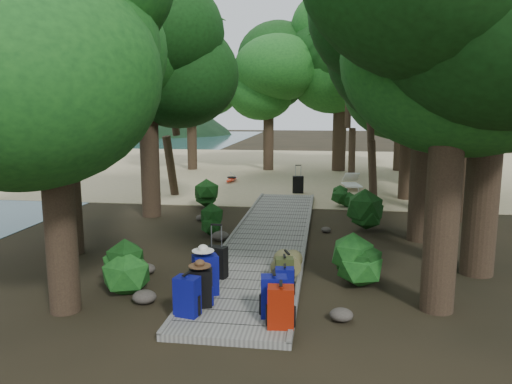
# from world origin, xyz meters

# --- Properties ---
(ground) EXTENTS (120.00, 120.00, 0.00)m
(ground) POSITION_xyz_m (0.00, 0.00, 0.00)
(ground) COLOR black
(ground) RESTS_ON ground
(sand_beach) EXTENTS (40.00, 22.00, 0.02)m
(sand_beach) POSITION_xyz_m (0.00, 16.00, 0.01)
(sand_beach) COLOR tan
(sand_beach) RESTS_ON ground
(distant_hill) EXTENTS (32.00, 16.00, 12.00)m
(distant_hill) POSITION_xyz_m (-40.00, 48.00, 0.00)
(distant_hill) COLOR black
(distant_hill) RESTS_ON ground
(boardwalk) EXTENTS (2.00, 12.00, 0.12)m
(boardwalk) POSITION_xyz_m (0.00, 1.00, 0.06)
(boardwalk) COLOR gray
(boardwalk) RESTS_ON ground
(backpack_left_a) EXTENTS (0.43, 0.34, 0.72)m
(backpack_left_a) POSITION_xyz_m (-0.73, -4.27, 0.48)
(backpack_left_a) COLOR navy
(backpack_left_a) RESTS_ON boardwalk
(backpack_left_b) EXTENTS (0.42, 0.33, 0.70)m
(backpack_left_b) POSITION_xyz_m (-0.61, -3.86, 0.47)
(backpack_left_b) COLOR black
(backpack_left_b) RESTS_ON boardwalk
(backpack_left_c) EXTENTS (0.52, 0.47, 0.80)m
(backpack_left_c) POSITION_xyz_m (-0.66, -3.33, 0.52)
(backpack_left_c) COLOR navy
(backpack_left_c) RESTS_ON boardwalk
(backpack_left_d) EXTENTS (0.40, 0.33, 0.52)m
(backpack_left_d) POSITION_xyz_m (-0.74, -2.18, 0.38)
(backpack_left_d) COLOR navy
(backpack_left_d) RESTS_ON boardwalk
(backpack_right_a) EXTENTS (0.42, 0.32, 0.72)m
(backpack_right_a) POSITION_xyz_m (0.80, -4.49, 0.48)
(backpack_right_a) COLOR maroon
(backpack_right_a) RESTS_ON boardwalk
(backpack_right_b) EXTENTS (0.45, 0.34, 0.74)m
(backpack_right_b) POSITION_xyz_m (0.65, -4.11, 0.49)
(backpack_right_b) COLOR navy
(backpack_right_b) RESTS_ON boardwalk
(backpack_right_c) EXTENTS (0.35, 0.26, 0.57)m
(backpack_right_c) POSITION_xyz_m (0.75, -3.21, 0.40)
(backpack_right_c) COLOR navy
(backpack_right_c) RESTS_ON boardwalk
(backpack_right_d) EXTENTS (0.38, 0.30, 0.52)m
(backpack_right_d) POSITION_xyz_m (0.68, -2.49, 0.38)
(backpack_right_d) COLOR #343D1C
(backpack_right_d) RESTS_ON boardwalk
(duffel_right_khaki) EXTENTS (0.60, 0.73, 0.42)m
(duffel_right_khaki) POSITION_xyz_m (0.69, -2.00, 0.33)
(duffel_right_khaki) COLOR brown
(duffel_right_khaki) RESTS_ON boardwalk
(suitcase_on_boardwalk) EXTENTS (0.44, 0.32, 0.62)m
(suitcase_on_boardwalk) POSITION_xyz_m (-0.65, -2.42, 0.43)
(suitcase_on_boardwalk) COLOR black
(suitcase_on_boardwalk) RESTS_ON boardwalk
(lone_suitcase_on_sand) EXTENTS (0.45, 0.29, 0.67)m
(lone_suitcase_on_sand) POSITION_xyz_m (0.34, 8.03, 0.36)
(lone_suitcase_on_sand) COLOR black
(lone_suitcase_on_sand) RESTS_ON sand_beach
(hat_brown) EXTENTS (0.38, 0.38, 0.11)m
(hat_brown) POSITION_xyz_m (-0.62, -3.88, 0.88)
(hat_brown) COLOR #51351E
(hat_brown) RESTS_ON backpack_left_b
(hat_white) EXTENTS (0.40, 0.40, 0.13)m
(hat_white) POSITION_xyz_m (-0.69, -3.34, 0.99)
(hat_white) COLOR silver
(hat_white) RESTS_ON backpack_left_c
(kayak) EXTENTS (0.86, 2.98, 0.29)m
(kayak) POSITION_xyz_m (-2.85, 10.59, 0.17)
(kayak) COLOR red
(kayak) RESTS_ON sand_beach
(sun_lounger) EXTENTS (0.96, 2.01, 0.62)m
(sun_lounger) POSITION_xyz_m (2.51, 9.22, 0.33)
(sun_lounger) COLOR silver
(sun_lounger) RESTS_ON sand_beach
(tree_right_a) EXTENTS (4.81, 4.81, 8.02)m
(tree_right_a) POSITION_xyz_m (3.36, -3.19, 4.01)
(tree_right_a) COLOR black
(tree_right_a) RESTS_ON ground
(tree_right_b) EXTENTS (5.38, 5.38, 9.60)m
(tree_right_b) POSITION_xyz_m (4.58, -1.13, 4.80)
(tree_right_b) COLOR black
(tree_right_b) RESTS_ON ground
(tree_right_c) EXTENTS (5.65, 5.65, 9.77)m
(tree_right_c) POSITION_xyz_m (3.90, 1.45, 4.89)
(tree_right_c) COLOR black
(tree_right_c) RESTS_ON ground
(tree_right_d) EXTENTS (6.03, 6.03, 11.05)m
(tree_right_d) POSITION_xyz_m (5.59, 4.04, 5.52)
(tree_right_d) COLOR black
(tree_right_d) RESTS_ON ground
(tree_right_e) EXTENTS (4.51, 4.51, 8.12)m
(tree_right_e) POSITION_xyz_m (4.40, 7.35, 4.06)
(tree_right_e) COLOR black
(tree_right_e) RESTS_ON ground
(tree_right_f) EXTENTS (5.64, 5.64, 10.07)m
(tree_right_f) POSITION_xyz_m (6.29, 9.12, 5.03)
(tree_right_f) COLOR black
(tree_right_f) RESTS_ON ground
(tree_left_a) EXTENTS (4.42, 4.42, 7.37)m
(tree_left_a) POSITION_xyz_m (-2.92, -4.11, 3.69)
(tree_left_a) COLOR black
(tree_left_a) RESTS_ON ground
(tree_left_b) EXTENTS (4.46, 4.46, 8.03)m
(tree_left_b) POSITION_xyz_m (-4.50, -0.92, 4.01)
(tree_left_b) COLOR black
(tree_left_b) RESTS_ON ground
(tree_left_c) EXTENTS (4.85, 4.85, 8.44)m
(tree_left_c) POSITION_xyz_m (-4.03, 3.24, 4.22)
(tree_left_c) COLOR black
(tree_left_c) RESTS_ON ground
(tree_back_a) EXTENTS (4.63, 4.63, 8.02)m
(tree_back_a) POSITION_xyz_m (-1.68, 15.13, 4.01)
(tree_back_a) COLOR black
(tree_back_a) RESTS_ON ground
(tree_back_b) EXTENTS (5.69, 5.69, 10.17)m
(tree_back_b) POSITION_xyz_m (2.09, 15.33, 5.08)
(tree_back_b) COLOR black
(tree_back_b) RESTS_ON ground
(tree_back_c) EXTENTS (4.58, 4.58, 8.25)m
(tree_back_c) POSITION_xyz_m (5.29, 15.80, 4.12)
(tree_back_c) COLOR black
(tree_back_c) RESTS_ON ground
(tree_back_d) EXTENTS (4.45, 4.45, 7.42)m
(tree_back_d) POSITION_xyz_m (-5.81, 14.73, 3.71)
(tree_back_d) COLOR black
(tree_back_d) RESTS_ON ground
(palm_right_a) EXTENTS (3.94, 3.94, 6.72)m
(palm_right_a) POSITION_xyz_m (3.26, 6.53, 3.36)
(palm_right_a) COLOR #1A4112
(palm_right_a) RESTS_ON ground
(palm_right_b) EXTENTS (4.54, 4.54, 8.78)m
(palm_right_b) POSITION_xyz_m (5.49, 11.45, 4.39)
(palm_right_b) COLOR #1A4112
(palm_right_b) RESTS_ON ground
(palm_right_c) EXTENTS (4.54, 4.54, 7.22)m
(palm_right_c) POSITION_xyz_m (2.90, 12.70, 3.61)
(palm_right_c) COLOR #1A4112
(palm_right_c) RESTS_ON ground
(palm_left_a) EXTENTS (4.39, 4.39, 6.99)m
(palm_left_a) POSITION_xyz_m (-4.67, 6.92, 3.49)
(palm_left_a) COLOR #1A4112
(palm_left_a) RESTS_ON ground
(rock_left_a) EXTENTS (0.43, 0.39, 0.24)m
(rock_left_a) POSITION_xyz_m (-1.70, -3.62, 0.12)
(rock_left_a) COLOR #4C473F
(rock_left_a) RESTS_ON ground
(rock_left_b) EXTENTS (0.40, 0.36, 0.22)m
(rock_left_b) POSITION_xyz_m (-2.24, -2.11, 0.11)
(rock_left_b) COLOR #4C473F
(rock_left_b) RESTS_ON ground
(rock_left_c) EXTENTS (0.46, 0.41, 0.25)m
(rock_left_c) POSITION_xyz_m (-1.24, 0.65, 0.13)
(rock_left_c) COLOR #4C473F
(rock_left_c) RESTS_ON ground
(rock_left_d) EXTENTS (0.34, 0.31, 0.19)m
(rock_left_d) POSITION_xyz_m (-2.29, 2.79, 0.09)
(rock_left_d) COLOR #4C473F
(rock_left_d) RESTS_ON ground
(rock_right_a) EXTENTS (0.38, 0.35, 0.21)m
(rock_right_a) POSITION_xyz_m (1.73, -3.88, 0.11)
(rock_right_a) COLOR #4C473F
(rock_right_a) RESTS_ON ground
(rock_right_b) EXTENTS (0.44, 0.39, 0.24)m
(rock_right_b) POSITION_xyz_m (2.21, -1.69, 0.12)
(rock_right_b) COLOR #4C473F
(rock_right_b) RESTS_ON ground
(rock_right_c) EXTENTS (0.28, 0.25, 0.15)m
(rock_right_c) POSITION_xyz_m (1.47, 1.91, 0.08)
(rock_right_c) COLOR #4C473F
(rock_right_c) RESTS_ON ground
(rock_right_d) EXTENTS (0.62, 0.56, 0.34)m
(rock_right_d) POSITION_xyz_m (2.58, 3.55, 0.17)
(rock_right_d) COLOR #4C473F
(rock_right_d) RESTS_ON ground
(shrub_left_a) EXTENTS (1.02, 1.02, 0.92)m
(shrub_left_a) POSITION_xyz_m (-2.35, -2.97, 0.46)
(shrub_left_a) COLOR #144416
(shrub_left_a) RESTS_ON ground
(shrub_left_b) EXTENTS (0.80, 0.80, 0.72)m
(shrub_left_b) POSITION_xyz_m (-1.64, 1.28, 0.36)
(shrub_left_b) COLOR #144416
(shrub_left_b) RESTS_ON ground
(shrub_left_c) EXTENTS (1.13, 1.13, 1.02)m
(shrub_left_c) POSITION_xyz_m (-2.70, 4.71, 0.51)
(shrub_left_c) COLOR #144416
(shrub_left_c) RESTS_ON ground
(shrub_right_a) EXTENTS (1.06, 1.06, 0.95)m
(shrub_right_a) POSITION_xyz_m (2.14, -2.13, 0.48)
(shrub_right_a) COLOR #144416
(shrub_right_a) RESTS_ON ground
(shrub_right_b) EXTENTS (1.15, 1.15, 1.04)m
(shrub_right_b) POSITION_xyz_m (2.70, 2.34, 0.52)
(shrub_right_b) COLOR #144416
(shrub_right_b) RESTS_ON ground
(shrub_right_c) EXTENTS (0.72, 0.72, 0.64)m
(shrub_right_c) POSITION_xyz_m (2.06, 5.64, 0.32)
(shrub_right_c) COLOR #144416
(shrub_right_c) RESTS_ON ground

